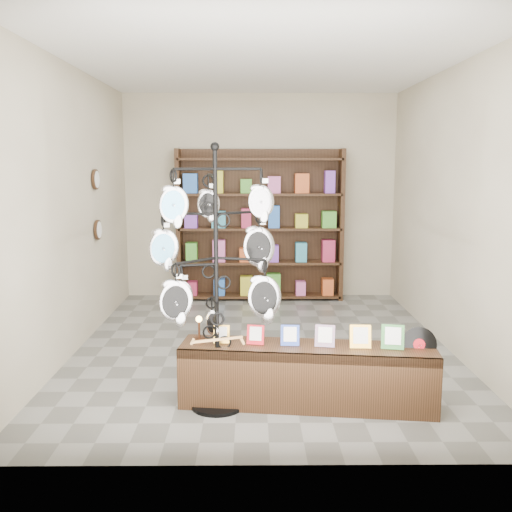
# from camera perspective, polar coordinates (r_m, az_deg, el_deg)

# --- Properties ---
(ground) EXTENTS (5.00, 5.00, 0.00)m
(ground) POSITION_cam_1_polar(r_m,az_deg,el_deg) (6.33, 0.70, -9.04)
(ground) COLOR slate
(ground) RESTS_ON ground
(room_envelope) EXTENTS (5.00, 5.00, 5.00)m
(room_envelope) POSITION_cam_1_polar(r_m,az_deg,el_deg) (6.01, 0.74, 7.96)
(room_envelope) COLOR beige
(room_envelope) RESTS_ON ground
(display_tree) EXTENTS (1.11, 1.09, 2.14)m
(display_tree) POSITION_cam_1_polar(r_m,az_deg,el_deg) (4.51, -4.02, -0.26)
(display_tree) COLOR black
(display_tree) RESTS_ON ground
(front_shelf) EXTENTS (2.11, 0.67, 0.73)m
(front_shelf) POSITION_cam_1_polar(r_m,az_deg,el_deg) (4.81, 5.11, -11.80)
(front_shelf) COLOR black
(front_shelf) RESTS_ON ground
(back_shelving) EXTENTS (2.42, 0.36, 2.20)m
(back_shelving) POSITION_cam_1_polar(r_m,az_deg,el_deg) (8.36, 0.40, 2.64)
(back_shelving) COLOR black
(back_shelving) RESTS_ON ground
(wall_clocks) EXTENTS (0.03, 0.24, 0.84)m
(wall_clocks) POSITION_cam_1_polar(r_m,az_deg,el_deg) (7.07, -15.64, 4.95)
(wall_clocks) COLOR black
(wall_clocks) RESTS_ON ground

